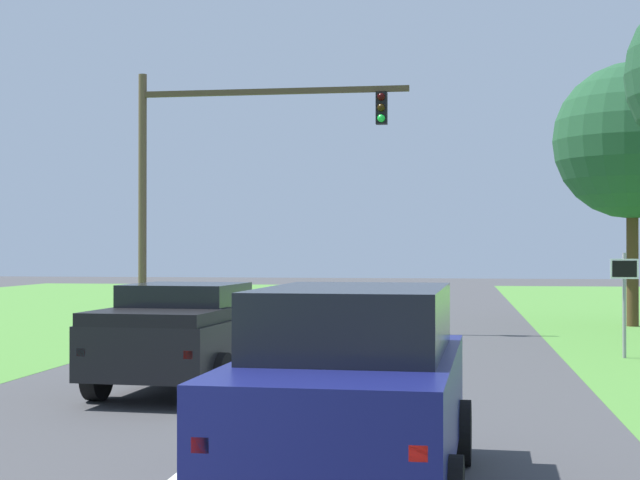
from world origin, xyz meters
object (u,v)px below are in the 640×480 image
(keep_moving_sign, at_px, (624,291))
(oak_tree_right, at_px, (632,141))
(pickup_truck_lead, at_px, (188,334))
(traffic_light, at_px, (212,159))
(red_suv_near, at_px, (353,385))

(keep_moving_sign, height_order, oak_tree_right, oak_tree_right)
(pickup_truck_lead, relative_size, oak_tree_right, 0.62)
(traffic_light, relative_size, keep_moving_sign, 3.44)
(pickup_truck_lead, xyz_separation_m, traffic_light, (-2.50, 11.08, 4.05))
(pickup_truck_lead, distance_m, keep_moving_sign, 10.04)
(keep_moving_sign, distance_m, oak_tree_right, 9.93)
(red_suv_near, xyz_separation_m, traffic_light, (-6.03, 17.46, 3.94))
(keep_moving_sign, bearing_deg, pickup_truck_lead, -144.35)
(red_suv_near, distance_m, pickup_truck_lead, 7.29)
(pickup_truck_lead, bearing_deg, keep_moving_sign, 35.65)
(oak_tree_right, bearing_deg, keep_moving_sign, -100.96)
(red_suv_near, height_order, keep_moving_sign, keep_moving_sign)
(red_suv_near, relative_size, pickup_truck_lead, 0.92)
(pickup_truck_lead, height_order, keep_moving_sign, keep_moving_sign)
(red_suv_near, relative_size, traffic_light, 0.59)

